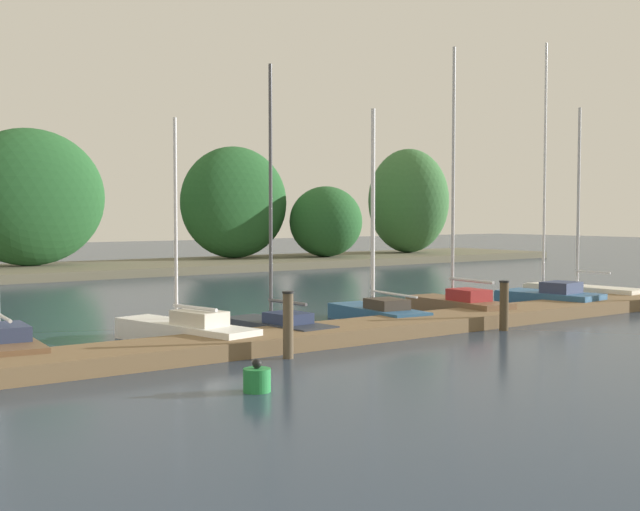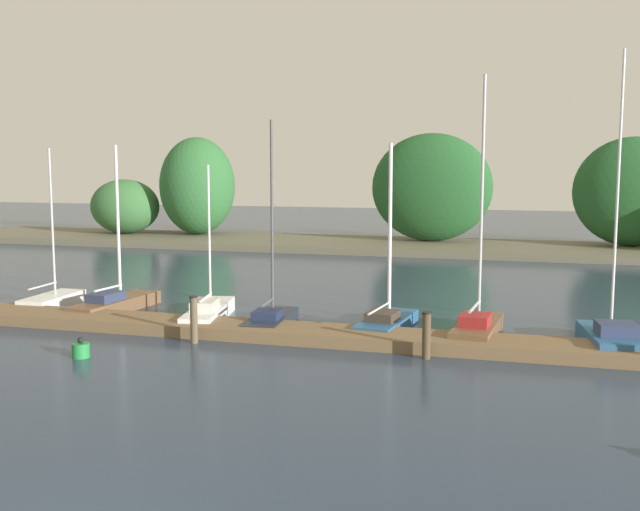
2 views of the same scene
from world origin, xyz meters
TOP-DOWN VIEW (x-y plane):
  - dock_pier at (0.00, 13.30)m, footprint 23.91×1.80m
  - far_shore at (2.78, 38.28)m, footprint 64.18×8.36m
  - sailboat_0 at (-10.59, 15.55)m, footprint 1.21×3.02m
  - sailboat_1 at (-8.06, 15.60)m, footprint 1.47×4.37m
  - sailboat_2 at (-4.26, 14.96)m, footprint 1.75×4.38m
  - sailboat_3 at (-1.98, 14.63)m, footprint 1.35×3.51m
  - sailboat_4 at (1.63, 15.16)m, footprint 1.50×3.70m
  - sailboat_5 at (4.39, 14.86)m, footprint 1.38×3.82m
  - sailboat_6 at (8.06, 14.54)m, footprint 1.80×3.43m
  - mooring_piling_1 at (-3.39, 12.01)m, footprint 0.24×0.24m
  - mooring_piling_2 at (3.25, 12.11)m, footprint 0.26×0.26m
  - channel_buoy_0 at (-5.58, 9.72)m, footprint 0.46×0.46m

SIDE VIEW (x-z plane):
  - dock_pier at x=0.00m, z-range 0.00..0.35m
  - channel_buoy_0 at x=-5.58m, z-range -0.07..0.48m
  - sailboat_0 at x=-10.59m, z-range -2.54..3.14m
  - sailboat_3 at x=-1.98m, z-range -2.92..3.55m
  - sailboat_2 at x=-4.26m, z-range -2.23..2.87m
  - sailboat_1 at x=-8.06m, z-range -2.54..3.23m
  - sailboat_4 at x=1.63m, z-range -2.53..3.22m
  - sailboat_6 at x=8.06m, z-range -3.71..4.45m
  - sailboat_5 at x=4.39m, z-range -3.44..4.22m
  - mooring_piling_2 at x=3.25m, z-range 0.01..1.26m
  - mooring_piling_1 at x=-3.39m, z-range 0.01..1.37m
  - far_shore at x=2.78m, z-range -0.75..6.35m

